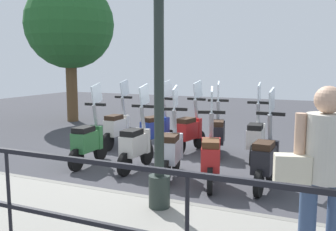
# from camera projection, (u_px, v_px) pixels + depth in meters

# --- Properties ---
(ground_plane) EXTENTS (28.00, 28.00, 0.00)m
(ground_plane) POSITION_uv_depth(u_px,v_px,m) (188.00, 166.00, 7.04)
(ground_plane) COLOR #38383D
(promenade_walkway) EXTENTS (2.20, 20.00, 0.15)m
(promenade_walkway) POSITION_uv_depth(u_px,v_px,m) (87.00, 229.00, 4.18)
(promenade_walkway) COLOR gray
(promenade_walkway) RESTS_ON ground_plane
(fence_railing) EXTENTS (0.04, 16.03, 1.07)m
(fence_railing) POSITION_uv_depth(u_px,v_px,m) (8.00, 185.00, 3.12)
(fence_railing) COLOR black
(fence_railing) RESTS_ON promenade_walkway
(lamp_post_near) EXTENTS (0.26, 0.90, 4.58)m
(lamp_post_near) POSITION_uv_depth(u_px,v_px,m) (159.00, 39.00, 4.35)
(lamp_post_near) COLOR #232D28
(lamp_post_near) RESTS_ON promenade_walkway
(pedestrian_with_bag) EXTENTS (0.42, 0.63, 1.59)m
(pedestrian_with_bag) POSITION_uv_depth(u_px,v_px,m) (322.00, 168.00, 3.01)
(pedestrian_with_bag) COLOR #384C70
(pedestrian_with_bag) RESTS_ON promenade_walkway
(tree_large) EXTENTS (2.84, 2.84, 4.58)m
(tree_large) POSITION_uv_depth(u_px,v_px,m) (70.00, 25.00, 12.04)
(tree_large) COLOR brown
(tree_large) RESTS_ON ground_plane
(scooter_near_0) EXTENTS (1.23, 0.44, 1.54)m
(scooter_near_0) POSITION_uv_depth(u_px,v_px,m) (265.00, 158.00, 5.68)
(scooter_near_0) COLOR black
(scooter_near_0) RESTS_ON ground_plane
(scooter_near_1) EXTENTS (1.20, 0.54, 1.54)m
(scooter_near_1) POSITION_uv_depth(u_px,v_px,m) (211.00, 155.00, 5.84)
(scooter_near_1) COLOR black
(scooter_near_1) RESTS_ON ground_plane
(scooter_near_2) EXTENTS (1.22, 0.49, 1.54)m
(scooter_near_2) POSITION_uv_depth(u_px,v_px,m) (171.00, 150.00, 6.25)
(scooter_near_2) COLOR black
(scooter_near_2) RESTS_ON ground_plane
(scooter_near_3) EXTENTS (1.23, 0.44, 1.54)m
(scooter_near_3) POSITION_uv_depth(u_px,v_px,m) (136.00, 144.00, 6.70)
(scooter_near_3) COLOR black
(scooter_near_3) RESTS_ON ground_plane
(scooter_near_4) EXTENTS (1.23, 0.44, 1.54)m
(scooter_near_4) POSITION_uv_depth(u_px,v_px,m) (88.00, 140.00, 7.00)
(scooter_near_4) COLOR black
(scooter_near_4) RESTS_ON ground_plane
(scooter_far_0) EXTENTS (1.23, 0.44, 1.54)m
(scooter_far_0) POSITION_uv_depth(u_px,v_px,m) (256.00, 137.00, 7.31)
(scooter_far_0) COLOR black
(scooter_far_0) RESTS_ON ground_plane
(scooter_far_1) EXTENTS (1.21, 0.51, 1.54)m
(scooter_far_1) POSITION_uv_depth(u_px,v_px,m) (217.00, 133.00, 7.73)
(scooter_far_1) COLOR black
(scooter_far_1) RESTS_ON ground_plane
(scooter_far_2) EXTENTS (1.22, 0.48, 1.54)m
(scooter_far_2) POSITION_uv_depth(u_px,v_px,m) (190.00, 130.00, 8.08)
(scooter_far_2) COLOR black
(scooter_far_2) RESTS_ON ground_plane
(scooter_far_3) EXTENTS (1.20, 0.55, 1.54)m
(scooter_far_3) POSITION_uv_depth(u_px,v_px,m) (156.00, 128.00, 8.26)
(scooter_far_3) COLOR black
(scooter_far_3) RESTS_ON ground_plane
(scooter_far_4) EXTENTS (1.23, 0.44, 1.54)m
(scooter_far_4) POSITION_uv_depth(u_px,v_px,m) (118.00, 126.00, 8.52)
(scooter_far_4) COLOR black
(scooter_far_4) RESTS_ON ground_plane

